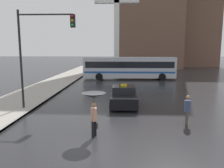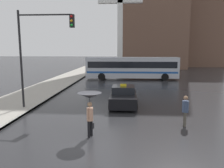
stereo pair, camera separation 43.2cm
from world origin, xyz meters
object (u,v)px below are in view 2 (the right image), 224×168
(traffic_light, at_px, (40,42))
(taxi, at_px, (123,96))
(monument_cross, at_px, (120,16))
(city_bus, at_px, (132,67))
(pedestrian_with_umbrella, at_px, (90,101))
(pedestrian_man, at_px, (185,108))

(traffic_light, bearing_deg, taxi, 15.01)
(taxi, height_order, monument_cross, monument_cross)
(city_bus, relative_size, monument_cross, 0.72)
(taxi, distance_m, pedestrian_with_umbrella, 6.18)
(city_bus, distance_m, pedestrian_with_umbrella, 20.82)
(taxi, xyz_separation_m, monument_cross, (-0.87, 23.63, 9.14))
(taxi, distance_m, pedestrian_man, 5.35)
(pedestrian_man, bearing_deg, city_bus, -163.78)
(pedestrian_with_umbrella, bearing_deg, traffic_light, 64.64)
(city_bus, xyz_separation_m, pedestrian_with_umbrella, (-2.44, -20.67, -0.02))
(pedestrian_with_umbrella, relative_size, monument_cross, 0.12)
(pedestrian_man, xyz_separation_m, traffic_light, (-8.61, 2.80, 3.49))
(pedestrian_man, distance_m, traffic_light, 9.70)
(pedestrian_man, bearing_deg, traffic_light, -98.54)
(city_bus, bearing_deg, traffic_light, -21.45)
(pedestrian_man, xyz_separation_m, monument_cross, (-4.12, 27.86, 8.84))
(pedestrian_with_umbrella, distance_m, traffic_light, 6.57)
(city_bus, xyz_separation_m, pedestrian_man, (2.26, -18.98, -0.74))
(taxi, relative_size, pedestrian_with_umbrella, 2.03)
(city_bus, height_order, monument_cross, monument_cross)
(city_bus, height_order, traffic_light, traffic_light)
(taxi, height_order, pedestrian_man, pedestrian_man)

